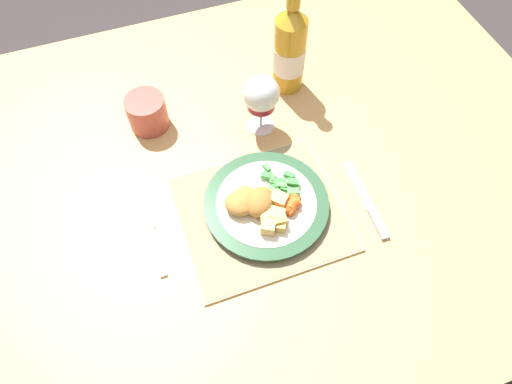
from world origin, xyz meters
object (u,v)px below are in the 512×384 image
at_px(dinner_plate, 266,204).
at_px(drinking_cup, 147,112).
at_px(fork, 157,251).
at_px(table_knife, 369,206).
at_px(bottle, 290,49).
at_px(dining_table, 223,194).
at_px(wine_glass, 261,96).

relative_size(dinner_plate, drinking_cup, 2.84).
relative_size(fork, table_knife, 0.67).
height_order(table_knife, drinking_cup, drinking_cup).
relative_size(dinner_plate, bottle, 0.86).
bearing_deg(dinner_plate, table_knife, -18.49).
bearing_deg(dining_table, dinner_plate, -58.78).
relative_size(dining_table, bottle, 5.50).
bearing_deg(drinking_cup, bottle, 1.83).
xyz_separation_m(bottle, drinking_cup, (-0.34, -0.01, -0.07)).
xyz_separation_m(dining_table, dinner_plate, (0.06, -0.10, 0.09)).
relative_size(fork, bottle, 0.44).
bearing_deg(dining_table, wine_glass, 38.69).
xyz_separation_m(table_knife, bottle, (-0.03, 0.37, 0.10)).
bearing_deg(wine_glass, fork, -142.47).
relative_size(dining_table, dinner_plate, 6.43).
relative_size(fork, wine_glass, 0.89).
bearing_deg(bottle, drinking_cup, -178.17).
bearing_deg(bottle, wine_glass, -136.00).
bearing_deg(fork, drinking_cup, 79.45).
bearing_deg(wine_glass, dinner_plate, -107.24).
distance_m(wine_glass, bottle, 0.15).
relative_size(dining_table, fork, 12.50).
xyz_separation_m(dining_table, table_knife, (0.26, -0.17, 0.07)).
relative_size(fork, drinking_cup, 1.46).
bearing_deg(dining_table, bottle, 41.19).
distance_m(bottle, drinking_cup, 0.34).
bearing_deg(fork, bottle, 39.36).
relative_size(dining_table, wine_glass, 11.10).
distance_m(dining_table, dinner_plate, 0.15).
bearing_deg(fork, table_knife, -6.36).
bearing_deg(wine_glass, drinking_cup, 158.91).
xyz_separation_m(dinner_plate, wine_glass, (0.06, 0.21, 0.08)).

